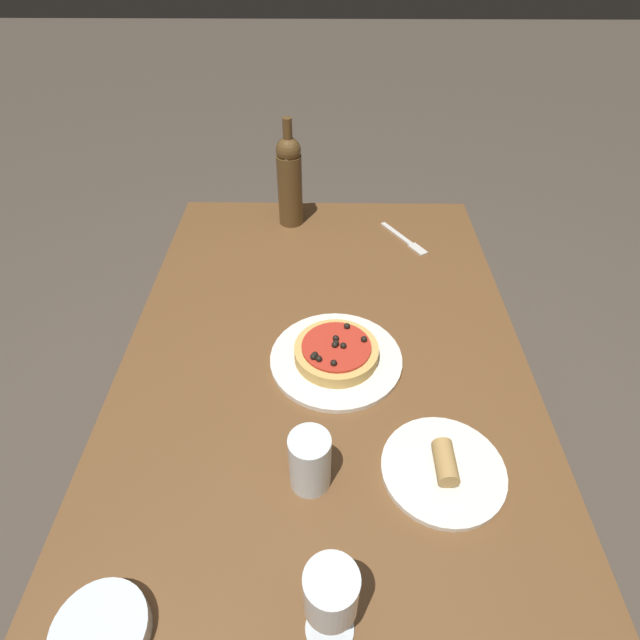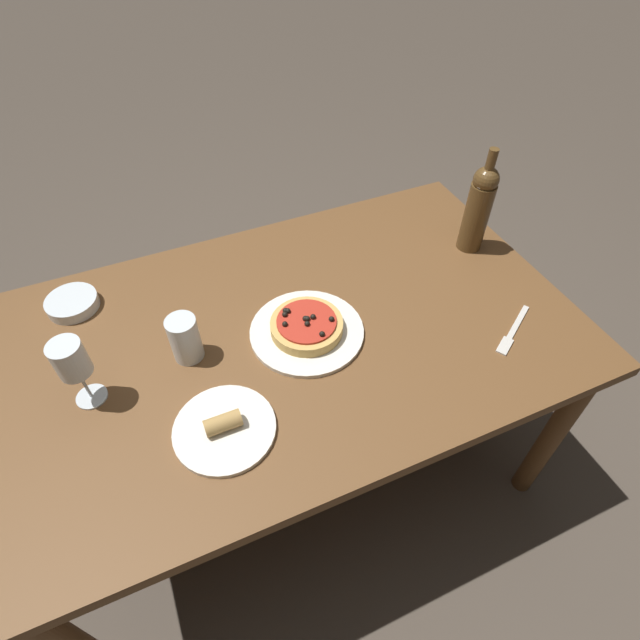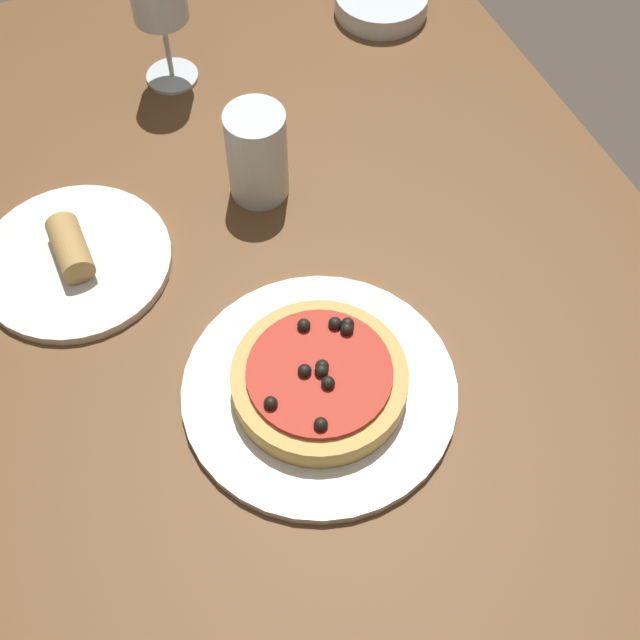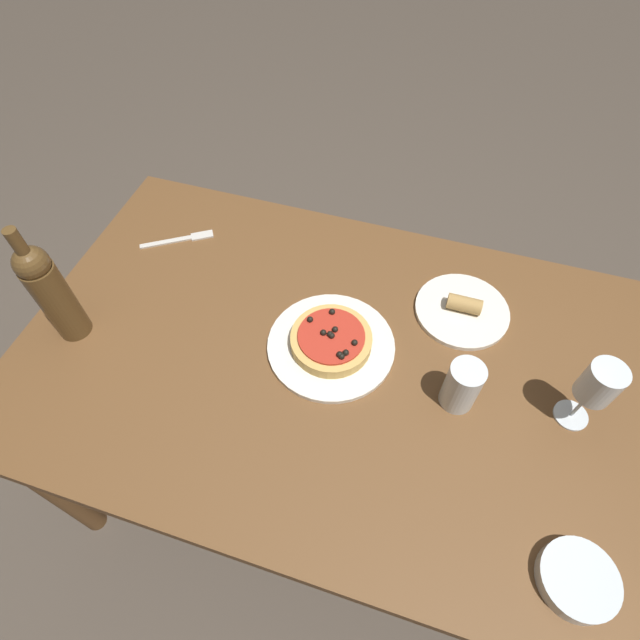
{
  "view_description": "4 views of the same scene",
  "coord_description": "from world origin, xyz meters",
  "px_view_note": "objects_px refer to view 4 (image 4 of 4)",
  "views": [
    {
      "loc": [
        -0.71,
        -0.0,
        1.5
      ],
      "look_at": [
        0.07,
        0.01,
        0.79
      ],
      "focal_mm": 28.0,
      "sensor_mm": 36.0,
      "label": 1
    },
    {
      "loc": [
        -0.27,
        -0.81,
        1.65
      ],
      "look_at": [
        0.05,
        -0.08,
        0.79
      ],
      "focal_mm": 28.0,
      "sensor_mm": 36.0,
      "label": 2
    },
    {
      "loc": [
        0.45,
        -0.21,
        1.53
      ],
      "look_at": [
        0.0,
        -0.01,
        0.78
      ],
      "focal_mm": 50.0,
      "sensor_mm": 36.0,
      "label": 3
    },
    {
      "loc": [
        -0.12,
        0.57,
        1.65
      ],
      "look_at": [
        0.07,
        -0.05,
        0.75
      ],
      "focal_mm": 28.0,
      "sensor_mm": 36.0,
      "label": 4
    }
  ],
  "objects_px": {
    "wine_bottle": "(51,291)",
    "side_bowl": "(578,579)",
    "dining_table": "(342,378)",
    "wine_glass": "(599,385)",
    "pizza": "(331,340)",
    "water_cup": "(462,386)",
    "dinner_plate": "(331,345)",
    "side_plate": "(462,310)",
    "fork": "(182,239)"
  },
  "relations": [
    {
      "from": "wine_bottle",
      "to": "side_bowl",
      "type": "xyz_separation_m",
      "value": [
        -1.11,
        0.2,
        -0.12
      ]
    },
    {
      "from": "dining_table",
      "to": "wine_glass",
      "type": "height_order",
      "value": "wine_glass"
    },
    {
      "from": "pizza",
      "to": "water_cup",
      "type": "bearing_deg",
      "value": 170.5
    },
    {
      "from": "pizza",
      "to": "dinner_plate",
      "type": "bearing_deg",
      "value": -29.96
    },
    {
      "from": "dinner_plate",
      "to": "wine_glass",
      "type": "bearing_deg",
      "value": 178.37
    },
    {
      "from": "dinner_plate",
      "to": "dining_table",
      "type": "bearing_deg",
      "value": 145.43
    },
    {
      "from": "side_bowl",
      "to": "water_cup",
      "type": "bearing_deg",
      "value": -49.35
    },
    {
      "from": "dining_table",
      "to": "side_plate",
      "type": "height_order",
      "value": "side_plate"
    },
    {
      "from": "wine_glass",
      "to": "water_cup",
      "type": "xyz_separation_m",
      "value": [
        0.23,
        0.03,
        -0.07
      ]
    },
    {
      "from": "dining_table",
      "to": "fork",
      "type": "relative_size",
      "value": 8.46
    },
    {
      "from": "wine_bottle",
      "to": "water_cup",
      "type": "bearing_deg",
      "value": -174.66
    },
    {
      "from": "fork",
      "to": "side_plate",
      "type": "xyz_separation_m",
      "value": [
        -0.75,
        0.02,
        0.01
      ]
    },
    {
      "from": "water_cup",
      "to": "fork",
      "type": "relative_size",
      "value": 0.7
    },
    {
      "from": "dinner_plate",
      "to": "side_bowl",
      "type": "distance_m",
      "value": 0.63
    },
    {
      "from": "pizza",
      "to": "water_cup",
      "type": "height_order",
      "value": "water_cup"
    },
    {
      "from": "pizza",
      "to": "side_bowl",
      "type": "xyz_separation_m",
      "value": [
        -0.53,
        0.33,
        -0.01
      ]
    },
    {
      "from": "dinner_plate",
      "to": "side_plate",
      "type": "relative_size",
      "value": 1.3
    },
    {
      "from": "dining_table",
      "to": "side_bowl",
      "type": "distance_m",
      "value": 0.59
    },
    {
      "from": "dining_table",
      "to": "side_plate",
      "type": "relative_size",
      "value": 6.62
    },
    {
      "from": "side_bowl",
      "to": "side_plate",
      "type": "relative_size",
      "value": 0.6
    },
    {
      "from": "wine_bottle",
      "to": "side_bowl",
      "type": "bearing_deg",
      "value": 169.68
    },
    {
      "from": "dining_table",
      "to": "pizza",
      "type": "xyz_separation_m",
      "value": [
        0.04,
        -0.03,
        0.11
      ]
    },
    {
      "from": "pizza",
      "to": "wine_bottle",
      "type": "relative_size",
      "value": 0.58
    },
    {
      "from": "side_bowl",
      "to": "side_plate",
      "type": "height_order",
      "value": "side_plate"
    },
    {
      "from": "side_bowl",
      "to": "fork",
      "type": "relative_size",
      "value": 0.77
    },
    {
      "from": "dining_table",
      "to": "dinner_plate",
      "type": "relative_size",
      "value": 5.09
    },
    {
      "from": "dining_table",
      "to": "side_bowl",
      "type": "relative_size",
      "value": 11.04
    },
    {
      "from": "water_cup",
      "to": "side_bowl",
      "type": "xyz_separation_m",
      "value": [
        -0.24,
        0.28,
        -0.05
      ]
    },
    {
      "from": "wine_glass",
      "to": "wine_bottle",
      "type": "relative_size",
      "value": 0.58
    },
    {
      "from": "side_bowl",
      "to": "dining_table",
      "type": "bearing_deg",
      "value": -31.75
    },
    {
      "from": "water_cup",
      "to": "fork",
      "type": "distance_m",
      "value": 0.81
    },
    {
      "from": "dining_table",
      "to": "water_cup",
      "type": "distance_m",
      "value": 0.29
    },
    {
      "from": "water_cup",
      "to": "fork",
      "type": "xyz_separation_m",
      "value": [
        0.77,
        -0.26,
        -0.06
      ]
    },
    {
      "from": "pizza",
      "to": "water_cup",
      "type": "distance_m",
      "value": 0.29
    },
    {
      "from": "wine_bottle",
      "to": "wine_glass",
      "type": "bearing_deg",
      "value": -174.05
    },
    {
      "from": "pizza",
      "to": "fork",
      "type": "bearing_deg",
      "value": -23.52
    },
    {
      "from": "dinner_plate",
      "to": "fork",
      "type": "distance_m",
      "value": 0.52
    },
    {
      "from": "pizza",
      "to": "side_plate",
      "type": "relative_size",
      "value": 0.82
    },
    {
      "from": "wine_glass",
      "to": "side_bowl",
      "type": "height_order",
      "value": "wine_glass"
    },
    {
      "from": "pizza",
      "to": "wine_bottle",
      "type": "bearing_deg",
      "value": 12.59
    },
    {
      "from": "wine_bottle",
      "to": "water_cup",
      "type": "distance_m",
      "value": 0.88
    },
    {
      "from": "wine_bottle",
      "to": "water_cup",
      "type": "relative_size",
      "value": 2.59
    },
    {
      "from": "dinner_plate",
      "to": "fork",
      "type": "height_order",
      "value": "dinner_plate"
    },
    {
      "from": "dining_table",
      "to": "pizza",
      "type": "bearing_deg",
      "value": -34.59
    },
    {
      "from": "wine_bottle",
      "to": "side_plate",
      "type": "xyz_separation_m",
      "value": [
        -0.85,
        -0.32,
        -0.13
      ]
    },
    {
      "from": "fork",
      "to": "water_cup",
      "type": "bearing_deg",
      "value": -50.95
    },
    {
      "from": "side_bowl",
      "to": "wine_glass",
      "type": "bearing_deg",
      "value": -87.94
    },
    {
      "from": "dinner_plate",
      "to": "pizza",
      "type": "distance_m",
      "value": 0.02
    },
    {
      "from": "dining_table",
      "to": "side_bowl",
      "type": "bearing_deg",
      "value": 148.25
    },
    {
      "from": "wine_bottle",
      "to": "water_cup",
      "type": "xyz_separation_m",
      "value": [
        -0.87,
        -0.08,
        -0.08
      ]
    }
  ]
}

